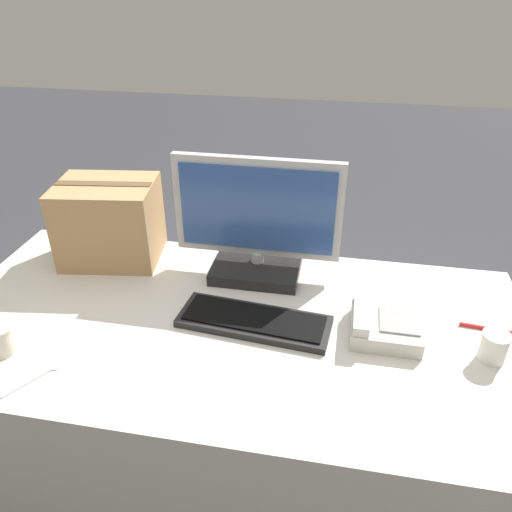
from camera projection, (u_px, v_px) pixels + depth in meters
The scene contains 10 objects.
ground_plane at pixel (236, 475), 1.90m from camera, with size 12.00×12.00×0.00m, color #38383D.
office_desk at pixel (233, 406), 1.71m from camera, with size 1.80×0.90×0.73m.
monitor at pixel (257, 228), 1.68m from camera, with size 0.56×0.26×0.42m.
keyboard at pixel (254, 320), 1.51m from camera, with size 0.47×0.21×0.03m.
desk_phone at pixel (383, 325), 1.46m from camera, with size 0.20×0.20×0.08m.
paper_cup_left at pixel (0, 339), 1.38m from camera, with size 0.08×0.08×0.09m.
paper_cup_right at pixel (494, 347), 1.36m from camera, with size 0.08×0.08×0.09m.
spoon at pixel (43, 374), 1.33m from camera, with size 0.10×0.15×0.00m.
cardboard_box at pixel (110, 222), 1.79m from camera, with size 0.37×0.31×0.29m.
pen_marker at pixel (486, 328), 1.49m from camera, with size 0.15×0.03×0.01m.
Camera 1 is at (0.30, -1.17, 1.68)m, focal length 35.00 mm.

